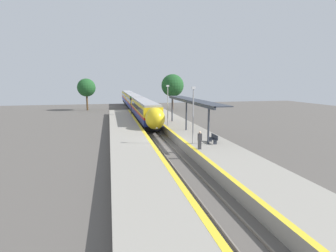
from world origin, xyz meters
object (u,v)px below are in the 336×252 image
(platform_bench, at_px, (213,138))
(lamppost_mid, at_px, (168,103))
(train, at_px, (134,102))
(lamppost_near, at_px, (193,112))
(person_waiting, at_px, (200,140))
(railway_signal, at_px, (131,106))

(platform_bench, xyz_separation_m, lamppost_mid, (-2.25, 11.59, 2.80))
(train, distance_m, lamppost_mid, 27.73)
(lamppost_near, bearing_deg, person_waiting, -89.76)
(train, relative_size, person_waiting, 36.76)
(platform_bench, xyz_separation_m, railway_signal, (-6.38, 25.01, 1.25))
(train, relative_size, platform_bench, 36.84)
(train, height_order, platform_bench, train)
(platform_bench, height_order, lamppost_mid, lamppost_mid)
(platform_bench, height_order, lamppost_near, lamppost_near)
(lamppost_mid, bearing_deg, lamppost_near, -90.00)
(lamppost_near, height_order, lamppost_mid, same)
(person_waiting, xyz_separation_m, lamppost_near, (-0.01, 2.09, 2.38))
(lamppost_near, xyz_separation_m, lamppost_mid, (0.00, 11.58, 0.00))
(platform_bench, xyz_separation_m, person_waiting, (-2.24, -2.08, 0.41))
(lamppost_near, relative_size, lamppost_mid, 1.00)
(railway_signal, xyz_separation_m, lamppost_mid, (4.13, -13.42, 1.55))
(train, bearing_deg, person_waiting, -86.92)
(train, height_order, lamppost_near, lamppost_near)
(platform_bench, distance_m, railway_signal, 25.84)
(train, bearing_deg, lamppost_mid, -85.41)
(platform_bench, bearing_deg, railway_signal, 104.31)
(railway_signal, bearing_deg, lamppost_near, -80.62)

